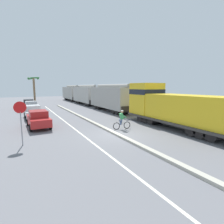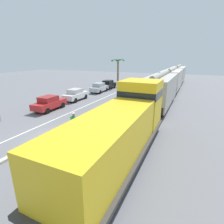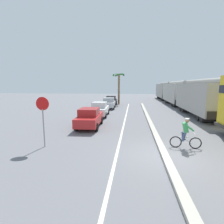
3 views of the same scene
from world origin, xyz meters
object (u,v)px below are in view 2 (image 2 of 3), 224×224
object	(u,v)px
hopper_car_lead	(160,90)
parked_car_black	(108,84)
hopper_car_trailing	(178,74)
cyclist	(74,124)
parked_car_red	(49,103)
parked_car_silver	(99,88)
locomotive	(124,127)
hopper_car_middle	(172,79)
parked_car_white	(76,95)
palm_tree_near	(118,67)

from	to	relation	value
hopper_car_lead	parked_car_black	distance (m)	14.64
hopper_car_trailing	cyclist	world-z (taller)	hopper_car_trailing
parked_car_red	parked_car_silver	size ratio (longest dim) A/B	1.00
locomotive	parked_car_silver	world-z (taller)	locomotive
hopper_car_middle	cyclist	xyz separation A→B (m)	(-4.67, -22.58, -1.26)
hopper_car_middle	parked_car_white	world-z (taller)	hopper_car_middle
parked_car_black	cyclist	distance (m)	21.18
hopper_car_lead	parked_car_silver	size ratio (longest dim) A/B	2.49
parked_car_red	hopper_car_middle	bearing A→B (deg)	58.57
palm_tree_near	parked_car_white	bearing A→B (deg)	-95.16
locomotive	hopper_car_trailing	bearing A→B (deg)	90.00
parked_car_silver	parked_car_black	size ratio (longest dim) A/B	1.01
locomotive	hopper_car_trailing	xyz separation A→B (m)	(-0.00, 35.36, 0.28)
palm_tree_near	parked_car_silver	bearing A→B (deg)	-99.49
parked_car_white	palm_tree_near	size ratio (longest dim) A/B	0.74
hopper_car_trailing	hopper_car_lead	bearing A→B (deg)	-90.00
hopper_car_trailing	parked_car_red	distance (m)	32.03
parked_car_red	parked_car_silver	bearing A→B (deg)	90.00
parked_car_black	parked_car_white	bearing A→B (deg)	-89.84
hopper_car_lead	parked_car_white	size ratio (longest dim) A/B	2.49
hopper_car_middle	hopper_car_trailing	xyz separation A→B (m)	(0.00, 11.60, 0.00)
locomotive	parked_car_black	bearing A→B (deg)	118.20
locomotive	hopper_car_middle	world-z (taller)	locomotive
hopper_car_trailing	parked_car_silver	bearing A→B (deg)	-121.90
parked_car_red	palm_tree_near	bearing A→B (deg)	86.81
parked_car_silver	locomotive	bearing A→B (deg)	-57.04
hopper_car_trailing	parked_car_white	world-z (taller)	hopper_car_trailing
hopper_car_lead	parked_car_silver	xyz separation A→B (m)	(-11.23, 5.16, -1.26)
hopper_car_trailing	parked_car_black	bearing A→B (deg)	-128.96
parked_car_silver	parked_car_black	xyz separation A→B (m)	(-0.17, 3.95, 0.00)
parked_car_silver	palm_tree_near	distance (m)	6.87
parked_car_red	cyclist	bearing A→B (deg)	-32.71
parked_car_silver	palm_tree_near	size ratio (longest dim) A/B	0.74
parked_car_silver	palm_tree_near	xyz separation A→B (m)	(1.00, 5.96, 3.25)
hopper_car_trailing	parked_car_red	bearing A→B (deg)	-110.54
hopper_car_lead	parked_car_silver	world-z (taller)	hopper_car_lead
hopper_car_middle	parked_car_red	size ratio (longest dim) A/B	2.49
parked_car_white	parked_car_silver	size ratio (longest dim) A/B	1.00
hopper_car_trailing	parked_car_silver	distance (m)	21.29
parked_car_red	parked_car_white	distance (m)	5.27
palm_tree_near	hopper_car_trailing	bearing A→B (deg)	49.73
hopper_car_middle	parked_car_black	bearing A→B (deg)	-167.65
palm_tree_near	parked_car_black	bearing A→B (deg)	-120.08
hopper_car_lead	hopper_car_trailing	size ratio (longest dim) A/B	1.00
parked_car_red	parked_car_black	world-z (taller)	same
locomotive	parked_car_red	xyz separation A→B (m)	(-11.23, 5.38, -0.98)
parked_car_silver	parked_car_black	world-z (taller)	same
locomotive	parked_car_white	distance (m)	15.61
locomotive	parked_car_red	world-z (taller)	locomotive
hopper_car_trailing	palm_tree_near	size ratio (longest dim) A/B	1.85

